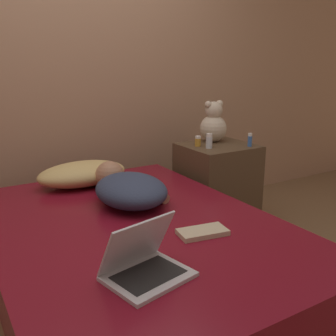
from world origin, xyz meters
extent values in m
plane|color=brown|center=(0.00, 0.00, 0.00)|extent=(12.00, 12.00, 0.00)
cube|color=tan|center=(0.00, 1.25, 1.30)|extent=(8.00, 0.06, 2.60)
cube|color=brown|center=(0.00, 0.00, 0.14)|extent=(1.39, 1.95, 0.27)
cube|color=maroon|center=(0.00, 0.00, 0.39)|extent=(1.36, 1.91, 0.23)
cube|color=brown|center=(1.02, 0.60, 0.34)|extent=(0.52, 0.48, 0.68)
ellipsoid|color=tan|center=(-0.01, 0.73, 0.58)|extent=(0.59, 0.34, 0.16)
ellipsoid|color=#2D3851|center=(0.10, 0.23, 0.59)|extent=(0.40, 0.50, 0.18)
sphere|color=#A87556|center=(0.11, 0.55, 0.59)|extent=(0.18, 0.18, 0.18)
cylinder|color=#A87556|center=(0.28, 0.25, 0.53)|extent=(0.06, 0.22, 0.06)
cube|color=silver|center=(-0.19, -0.51, 0.51)|extent=(0.35, 0.30, 0.02)
cube|color=black|center=(-0.19, -0.51, 0.52)|extent=(0.28, 0.22, 0.00)
cube|color=silver|center=(-0.20, -0.45, 0.62)|extent=(0.32, 0.18, 0.21)
cube|color=black|center=(-0.20, -0.45, 0.62)|extent=(0.28, 0.15, 0.19)
sphere|color=beige|center=(1.06, 0.73, 0.79)|extent=(0.21, 0.21, 0.21)
sphere|color=beige|center=(1.06, 0.73, 0.93)|extent=(0.14, 0.14, 0.14)
sphere|color=beige|center=(1.00, 0.73, 0.98)|extent=(0.05, 0.05, 0.05)
sphere|color=beige|center=(1.11, 0.73, 0.98)|extent=(0.05, 0.05, 0.05)
cylinder|color=silver|center=(0.89, 0.55, 0.72)|extent=(0.05, 0.05, 0.08)
cylinder|color=white|center=(0.89, 0.55, 0.78)|extent=(0.04, 0.04, 0.02)
cylinder|color=gold|center=(0.86, 0.65, 0.71)|extent=(0.04, 0.04, 0.06)
cylinder|color=white|center=(0.86, 0.65, 0.75)|extent=(0.04, 0.04, 0.02)
cylinder|color=#3866B2|center=(1.18, 0.44, 0.72)|extent=(0.03, 0.03, 0.08)
cylinder|color=white|center=(1.18, 0.44, 0.77)|extent=(0.03, 0.03, 0.02)
cube|color=#C6B793|center=(0.22, -0.30, 0.51)|extent=(0.25, 0.16, 0.02)
camera|label=1|loc=(-0.81, -1.69, 1.30)|focal=42.00mm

